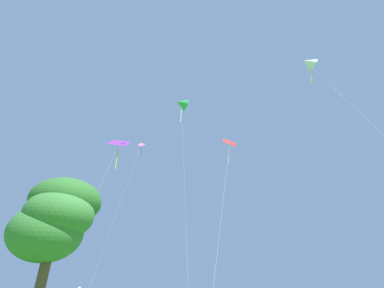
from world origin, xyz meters
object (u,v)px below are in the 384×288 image
at_px(kite_green_small, 182,104).
at_px(kite_red_high, 229,148).
at_px(kite_purple_streamer, 118,149).
at_px(kite_white_distant, 309,63).
at_px(tree_left_oak, 57,217).
at_px(kite_pink_low, 139,153).

bearing_deg(kite_green_small, kite_red_high, -38.42).
bearing_deg(kite_purple_streamer, kite_white_distant, -7.61).
distance_m(kite_purple_streamer, kite_red_high, 14.45).
bearing_deg(tree_left_oak, kite_red_high, 22.98).
relative_size(kite_white_distant, kite_pink_low, 1.20).
relative_size(kite_green_small, kite_red_high, 1.55).
bearing_deg(kite_red_high, kite_white_distant, -8.83).
distance_m(kite_purple_streamer, kite_pink_low, 11.30).
bearing_deg(tree_left_oak, kite_green_small, 51.53).
relative_size(kite_pink_low, tree_left_oak, 2.38).
bearing_deg(kite_white_distant, kite_red_high, 171.17).
relative_size(kite_white_distant, tree_left_oak, 2.87).
xyz_separation_m(kite_purple_streamer, kite_white_distant, (25.65, -3.43, 10.70)).
bearing_deg(kite_purple_streamer, kite_red_high, -6.64).
bearing_deg(kite_purple_streamer, kite_green_small, 23.14).
distance_m(kite_pink_low, kite_green_small, 11.68).
height_order(kite_white_distant, kite_red_high, kite_white_distant).
bearing_deg(kite_red_high, kite_green_small, 141.58).
relative_size(kite_purple_streamer, kite_red_high, 1.06).
relative_size(kite_purple_streamer, kite_white_distant, 0.66).
distance_m(kite_green_small, tree_left_oak, 25.16).
distance_m(kite_purple_streamer, kite_green_small, 12.86).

